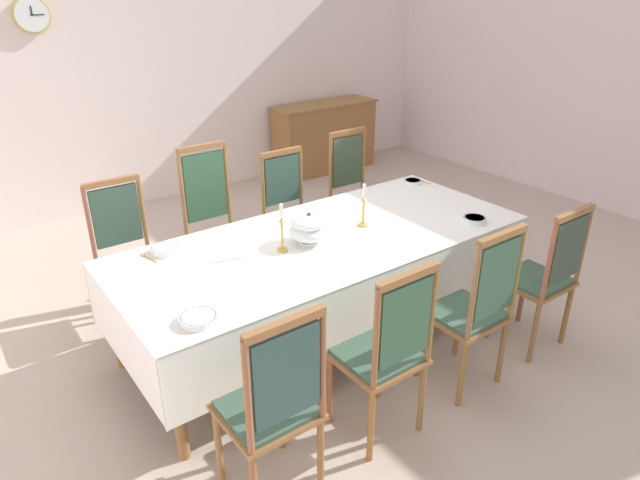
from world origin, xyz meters
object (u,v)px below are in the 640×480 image
at_px(chair_south_a, 273,404).
at_px(spoon_primary, 145,256).
at_px(dining_table, 325,247).
at_px(mounted_clock, 31,15).
at_px(chair_north_a, 127,252).
at_px(bowl_near_left, 166,249).
at_px(chair_north_c, 291,210).
at_px(sideboard, 324,137).
at_px(chair_south_c, 474,307).
at_px(chair_south_d, 544,275).
at_px(soup_tureen, 309,228).
at_px(chair_north_d, 355,190).
at_px(spoon_secondary, 419,180).
at_px(candlestick_west, 282,233).
at_px(bowl_far_left, 475,219).
at_px(bowl_near_right, 413,181).
at_px(bowl_far_right, 198,318).
at_px(candlestick_east, 363,210).
at_px(chair_south_b, 386,350).
at_px(chair_north_b, 215,223).

bearing_deg(chair_south_a, spoon_primary, 91.74).
bearing_deg(dining_table, mounted_clock, 105.35).
relative_size(chair_north_a, bowl_near_left, 5.81).
bearing_deg(chair_north_c, sideboard, -132.62).
height_order(chair_south_c, chair_south_d, chair_south_c).
relative_size(chair_south_a, soup_tureen, 4.09).
height_order(chair_north_d, spoon_secondary, chair_north_d).
distance_m(candlestick_west, bowl_far_left, 1.45).
distance_m(chair_north_c, bowl_near_right, 1.08).
bearing_deg(mounted_clock, chair_north_a, -93.18).
height_order(chair_north_a, chair_north_c, chair_north_a).
distance_m(chair_north_c, sideboard, 2.86).
bearing_deg(mounted_clock, bowl_far_right, -93.41).
height_order(chair_south_d, spoon_secondary, chair_south_d).
distance_m(dining_table, spoon_primary, 1.19).
xyz_separation_m(candlestick_east, bowl_near_left, (-1.31, 0.43, -0.10)).
bearing_deg(sideboard, chair_south_c, 64.73).
height_order(chair_south_b, bowl_near_left, chair_south_b).
distance_m(chair_south_a, chair_north_c, 2.46).
distance_m(chair_north_b, chair_south_c, 2.13).
distance_m(sideboard, mounted_clock, 3.63).
bearing_deg(candlestick_west, bowl_far_right, -151.20).
relative_size(bowl_far_right, spoon_secondary, 1.11).
bearing_deg(bowl_far_right, bowl_far_left, 0.15).
bearing_deg(bowl_far_right, dining_table, 21.06).
bearing_deg(chair_north_c, chair_north_b, -0.80).
height_order(chair_south_b, chair_north_b, chair_north_b).
height_order(chair_north_c, candlestick_east, candlestick_east).
height_order(chair_south_c, bowl_near_left, chair_south_c).
height_order(dining_table, chair_south_d, chair_south_d).
distance_m(chair_north_b, candlestick_west, 1.05).
bearing_deg(chair_north_d, spoon_secondary, 116.79).
xyz_separation_m(chair_north_a, chair_south_d, (2.16, -2.00, -0.01)).
xyz_separation_m(chair_north_a, mounted_clock, (0.13, 2.35, 1.50)).
height_order(chair_north_c, bowl_far_left, chair_north_c).
relative_size(chair_south_a, spoon_secondary, 6.24).
bearing_deg(sideboard, bowl_near_left, 39.16).
distance_m(bowl_near_left, spoon_primary, 0.13).
bearing_deg(soup_tureen, candlestick_east, 0.00).
distance_m(chair_south_a, chair_north_a, 2.00).
bearing_deg(bowl_near_right, bowl_far_right, -160.13).
xyz_separation_m(dining_table, candlestick_west, (-0.34, -0.00, 0.20)).
distance_m(spoon_primary, mounted_clock, 3.17).
relative_size(bowl_far_right, sideboard, 0.14).
height_order(chair_south_a, candlestick_east, chair_south_a).
height_order(soup_tureen, sideboard, soup_tureen).
xyz_separation_m(bowl_near_left, bowl_far_left, (2.00, -0.86, -0.00)).
height_order(chair_south_c, bowl_near_right, chair_south_c).
bearing_deg(chair_north_a, chair_north_d, -179.95).
xyz_separation_m(chair_south_d, bowl_far_right, (-2.25, 0.56, 0.23)).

